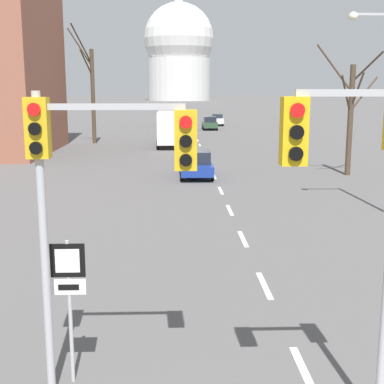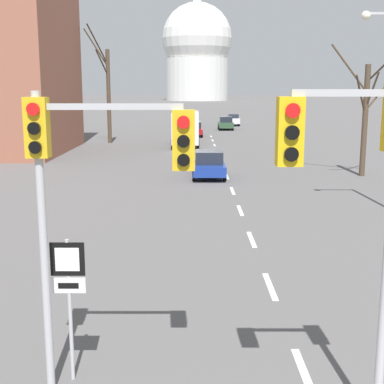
{
  "view_description": "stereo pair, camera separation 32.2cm",
  "coord_description": "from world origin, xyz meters",
  "px_view_note": "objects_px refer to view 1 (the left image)",
  "views": [
    {
      "loc": [
        -2.41,
        -4.06,
        5.21
      ],
      "look_at": [
        -2.1,
        4.94,
        3.45
      ],
      "focal_mm": 50.0,
      "sensor_mm": 36.0,
      "label": 1
    },
    {
      "loc": [
        -2.09,
        -4.06,
        5.21
      ],
      "look_at": [
        -2.1,
        4.94,
        3.45
      ],
      "focal_mm": 50.0,
      "sensor_mm": 36.0,
      "label": 2
    }
  ],
  "objects_px": {
    "sedan_far_left": "(196,164)",
    "route_sign_post": "(69,287)",
    "traffic_signal_near_left": "(91,168)",
    "sedan_far_right": "(217,120)",
    "sedan_mid_centre": "(169,120)",
    "sedan_near_right": "(210,123)",
    "delivery_truck": "(171,128)",
    "sedan_near_left": "(178,129)",
    "traffic_signal_centre_tall": "(361,168)"
  },
  "relations": [
    {
      "from": "sedan_far_left",
      "to": "route_sign_post",
      "type": "bearing_deg",
      "value": -98.03
    },
    {
      "from": "traffic_signal_near_left",
      "to": "sedan_far_right",
      "type": "distance_m",
      "value": 67.56
    },
    {
      "from": "sedan_mid_centre",
      "to": "sedan_near_right",
      "type": "bearing_deg",
      "value": -54.46
    },
    {
      "from": "sedan_near_right",
      "to": "delivery_truck",
      "type": "relative_size",
      "value": 0.57
    },
    {
      "from": "sedan_mid_centre",
      "to": "delivery_truck",
      "type": "relative_size",
      "value": 0.64
    },
    {
      "from": "sedan_far_left",
      "to": "delivery_truck",
      "type": "relative_size",
      "value": 0.59
    },
    {
      "from": "sedan_far_left",
      "to": "sedan_mid_centre",
      "type": "bearing_deg",
      "value": 92.61
    },
    {
      "from": "route_sign_post",
      "to": "delivery_truck",
      "type": "height_order",
      "value": "delivery_truck"
    },
    {
      "from": "traffic_signal_near_left",
      "to": "sedan_near_left",
      "type": "height_order",
      "value": "traffic_signal_near_left"
    },
    {
      "from": "sedan_near_right",
      "to": "sedan_far_left",
      "type": "distance_m",
      "value": 36.98
    },
    {
      "from": "route_sign_post",
      "to": "sedan_mid_centre",
      "type": "bearing_deg",
      "value": 89.02
    },
    {
      "from": "traffic_signal_near_left",
      "to": "sedan_far_left",
      "type": "relative_size",
      "value": 1.22
    },
    {
      "from": "sedan_far_left",
      "to": "traffic_signal_near_left",
      "type": "bearing_deg",
      "value": -96.65
    },
    {
      "from": "delivery_truck",
      "to": "sedan_near_right",
      "type": "bearing_deg",
      "value": 76.2
    },
    {
      "from": "sedan_near_right",
      "to": "delivery_truck",
      "type": "height_order",
      "value": "delivery_truck"
    },
    {
      "from": "traffic_signal_centre_tall",
      "to": "traffic_signal_near_left",
      "type": "bearing_deg",
      "value": 164.92
    },
    {
      "from": "delivery_truck",
      "to": "route_sign_post",
      "type": "bearing_deg",
      "value": -92.29
    },
    {
      "from": "traffic_signal_near_left",
      "to": "sedan_mid_centre",
      "type": "distance_m",
      "value": 67.07
    },
    {
      "from": "sedan_near_right",
      "to": "route_sign_post",
      "type": "bearing_deg",
      "value": -96.21
    },
    {
      "from": "sedan_near_right",
      "to": "traffic_signal_near_left",
      "type": "bearing_deg",
      "value": -95.68
    },
    {
      "from": "sedan_mid_centre",
      "to": "sedan_far_right",
      "type": "distance_m",
      "value": 6.81
    },
    {
      "from": "sedan_near_right",
      "to": "sedan_mid_centre",
      "type": "xyz_separation_m",
      "value": [
        -5.3,
        7.41,
        -0.02
      ]
    },
    {
      "from": "traffic_signal_centre_tall",
      "to": "route_sign_post",
      "type": "xyz_separation_m",
      "value": [
        -4.52,
        1.43,
        -2.28
      ]
    },
    {
      "from": "sedan_mid_centre",
      "to": "sedan_far_left",
      "type": "relative_size",
      "value": 1.08
    },
    {
      "from": "sedan_near_right",
      "to": "sedan_mid_centre",
      "type": "distance_m",
      "value": 9.11
    },
    {
      "from": "traffic_signal_near_left",
      "to": "sedan_mid_centre",
      "type": "relative_size",
      "value": 1.13
    },
    {
      "from": "traffic_signal_centre_tall",
      "to": "sedan_near_left",
      "type": "bearing_deg",
      "value": 92.42
    },
    {
      "from": "traffic_signal_near_left",
      "to": "route_sign_post",
      "type": "xyz_separation_m",
      "value": [
        -0.51,
        0.35,
        -2.14
      ]
    },
    {
      "from": "sedan_far_right",
      "to": "route_sign_post",
      "type": "bearing_deg",
      "value": -96.8
    },
    {
      "from": "sedan_mid_centre",
      "to": "sedan_far_right",
      "type": "bearing_deg",
      "value": 0.66
    },
    {
      "from": "route_sign_post",
      "to": "sedan_near_right",
      "type": "bearing_deg",
      "value": 83.79
    },
    {
      "from": "delivery_truck",
      "to": "sedan_far_right",
      "type": "bearing_deg",
      "value": 76.85
    },
    {
      "from": "sedan_far_left",
      "to": "delivery_truck",
      "type": "distance_m",
      "value": 17.13
    },
    {
      "from": "traffic_signal_near_left",
      "to": "sedan_far_left",
      "type": "height_order",
      "value": "traffic_signal_near_left"
    },
    {
      "from": "traffic_signal_centre_tall",
      "to": "delivery_truck",
      "type": "xyz_separation_m",
      "value": [
        -2.94,
        40.87,
        -2.38
      ]
    },
    {
      "from": "traffic_signal_centre_tall",
      "to": "route_sign_post",
      "type": "bearing_deg",
      "value": 162.4
    },
    {
      "from": "traffic_signal_centre_tall",
      "to": "sedan_near_right",
      "type": "xyz_separation_m",
      "value": [
        1.92,
        60.66,
        -3.26
      ]
    },
    {
      "from": "traffic_signal_centre_tall",
      "to": "sedan_near_right",
      "type": "height_order",
      "value": "traffic_signal_centre_tall"
    },
    {
      "from": "traffic_signal_near_left",
      "to": "sedan_far_left",
      "type": "xyz_separation_m",
      "value": [
        2.65,
        22.75,
        -3.15
      ]
    },
    {
      "from": "sedan_near_right",
      "to": "sedan_near_left",
      "type": "bearing_deg",
      "value": -113.0
    },
    {
      "from": "traffic_signal_centre_tall",
      "to": "sedan_mid_centre",
      "type": "distance_m",
      "value": 68.24
    },
    {
      "from": "sedan_mid_centre",
      "to": "traffic_signal_near_left",
      "type": "bearing_deg",
      "value": -90.54
    },
    {
      "from": "route_sign_post",
      "to": "sedan_mid_centre",
      "type": "xyz_separation_m",
      "value": [
        1.14,
        66.64,
        -1.0
      ]
    },
    {
      "from": "sedan_far_right",
      "to": "sedan_mid_centre",
      "type": "bearing_deg",
      "value": -179.34
    },
    {
      "from": "traffic_signal_centre_tall",
      "to": "sedan_far_left",
      "type": "xyz_separation_m",
      "value": [
        -1.36,
        23.83,
        -3.3
      ]
    },
    {
      "from": "sedan_near_left",
      "to": "sedan_near_right",
      "type": "relative_size",
      "value": 1.0
    },
    {
      "from": "route_sign_post",
      "to": "sedan_far_left",
      "type": "relative_size",
      "value": 0.62
    },
    {
      "from": "sedan_far_left",
      "to": "sedan_near_left",
      "type": "bearing_deg",
      "value": 91.67
    },
    {
      "from": "sedan_near_left",
      "to": "sedan_far_right",
      "type": "distance_m",
      "value": 17.98
    },
    {
      "from": "route_sign_post",
      "to": "delivery_truck",
      "type": "xyz_separation_m",
      "value": [
        1.58,
        39.43,
        -0.1
      ]
    }
  ]
}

